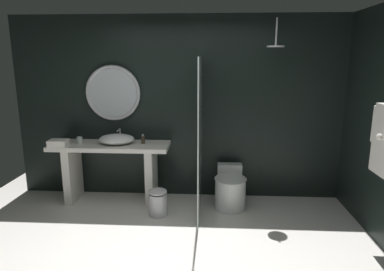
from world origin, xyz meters
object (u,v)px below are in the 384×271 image
vessel_sink (117,139)px  round_wall_mirror (113,93)px  soap_dispenser (143,139)px  tumbler_cup (80,140)px  toilet (230,189)px  folded_hand_towel (58,143)px  rain_shower_head (276,44)px  waste_bin (158,202)px

vessel_sink → round_wall_mirror: size_ratio=0.62×
soap_dispenser → tumbler_cup: bearing=-177.2°
tumbler_cup → toilet: tumbler_cup is taller
folded_hand_towel → rain_shower_head: bearing=2.8°
soap_dispenser → round_wall_mirror: (-0.45, 0.21, 0.62)m
folded_hand_towel → tumbler_cup: bearing=36.5°
toilet → tumbler_cup: bearing=177.1°
toilet → folded_hand_towel: 2.42m
tumbler_cup → rain_shower_head: size_ratio=0.26×
waste_bin → round_wall_mirror: bearing=136.6°
rain_shower_head → toilet: rain_shower_head is taller
soap_dispenser → toilet: bearing=-7.1°
soap_dispenser → rain_shower_head: rain_shower_head is taller
tumbler_cup → waste_bin: size_ratio=0.26×
round_wall_mirror → folded_hand_towel: bearing=-147.3°
round_wall_mirror → rain_shower_head: bearing=-7.4°
soap_dispenser → folded_hand_towel: size_ratio=0.56×
tumbler_cup → vessel_sink: bearing=0.9°
tumbler_cup → folded_hand_towel: bearing=-143.5°
soap_dispenser → round_wall_mirror: 0.80m
soap_dispenser → round_wall_mirror: round_wall_mirror is taller
vessel_sink → rain_shower_head: size_ratio=1.37×
tumbler_cup → round_wall_mirror: (0.43, 0.26, 0.63)m
round_wall_mirror → folded_hand_towel: (-0.66, -0.43, -0.64)m
soap_dispenser → round_wall_mirror: bearing=155.0°
folded_hand_towel → waste_bin: bearing=-10.7°
round_wall_mirror → soap_dispenser: bearing=-25.0°
round_wall_mirror → rain_shower_head: rain_shower_head is taller
toilet → waste_bin: size_ratio=1.64×
tumbler_cup → rain_shower_head: rain_shower_head is taller
vessel_sink → soap_dispenser: 0.36m
vessel_sink → waste_bin: bearing=-34.8°
vessel_sink → tumbler_cup: bearing=-179.1°
vessel_sink → folded_hand_towel: bearing=-166.7°
waste_bin → vessel_sink: bearing=145.2°
vessel_sink → waste_bin: size_ratio=1.35×
vessel_sink → folded_hand_towel: 0.78m
toilet → folded_hand_towel: folded_hand_towel is taller
soap_dispenser → rain_shower_head: size_ratio=0.37×
tumbler_cup → folded_hand_towel: tumbler_cup is taller
folded_hand_towel → soap_dispenser: bearing=10.8°
soap_dispenser → waste_bin: 0.90m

